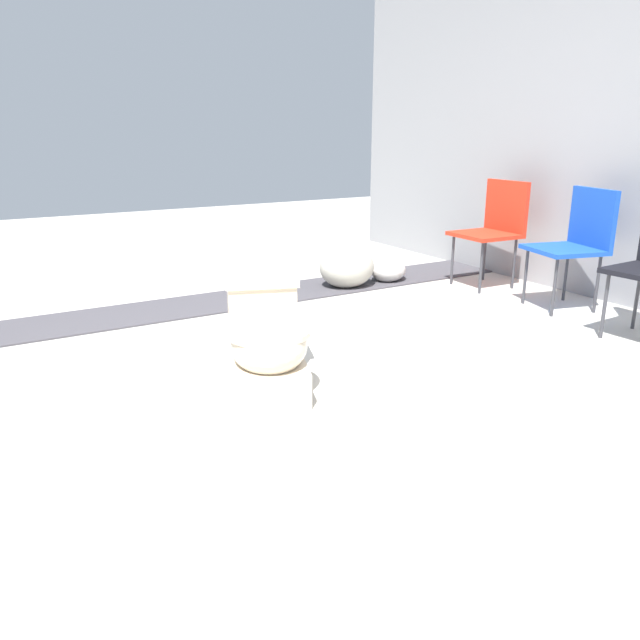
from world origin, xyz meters
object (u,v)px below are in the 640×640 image
Objects in this scene: toilet at (267,345)px; folding_chair_left at (495,222)px; boulder_near at (388,270)px; folding_chair_middle at (578,236)px; boulder_far at (347,267)px.

toilet is 2.70m from folding_chair_left.
toilet is at bearing -50.87° from boulder_near.
folding_chair_left and folding_chair_middle have the same top height.
folding_chair_left is at bearing 51.12° from boulder_near.
folding_chair_middle is at bearing 26.84° from boulder_near.
toilet is 2.39m from boulder_near.
toilet is at bearing -43.64° from boulder_far.
boulder_far is (-1.30, -1.06, -0.35)m from folding_chair_middle.
folding_chair_middle is (0.77, 0.00, 0.00)m from folding_chair_left.
folding_chair_left is (-0.98, 2.50, 0.29)m from toilet.
folding_chair_middle is 1.51m from boulder_near.
toilet reaches higher than boulder_far.
boulder_near is (-0.52, -0.65, -0.41)m from folding_chair_left.
folding_chair_middle is 1.86× the size of boulder_far.
folding_chair_middle is 1.71m from boulder_far.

